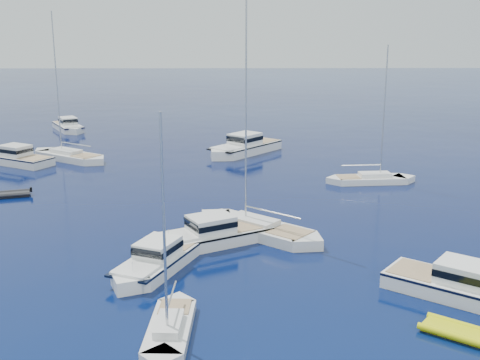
# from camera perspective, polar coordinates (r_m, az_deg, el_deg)

# --- Properties ---
(ground) EXTENTS (400.00, 400.00, 0.00)m
(ground) POSITION_cam_1_polar(r_m,az_deg,el_deg) (30.47, 2.71, -15.69)
(ground) COLOR navy
(ground) RESTS_ON ground
(motor_cruiser_right) EXTENTS (10.28, 8.96, 2.76)m
(motor_cruiser_right) POSITION_cam_1_polar(r_m,az_deg,el_deg) (37.64, 20.79, -10.53)
(motor_cruiser_right) COLOR white
(motor_cruiser_right) RESTS_ON ground
(motor_cruiser_left) EXTENTS (6.37, 9.85, 2.49)m
(motor_cruiser_left) POSITION_cam_1_polar(r_m,az_deg,el_deg) (39.59, -7.89, -8.42)
(motor_cruiser_left) COLOR white
(motor_cruiser_left) RESTS_ON ground
(motor_cruiser_centre) EXTENTS (10.53, 7.72, 2.70)m
(motor_cruiser_centre) POSITION_cam_1_polar(r_m,az_deg,el_deg) (43.59, -3.00, -6.11)
(motor_cruiser_centre) COLOR silver
(motor_cruiser_centre) RESTS_ON ground
(motor_cruiser_far_l) EXTENTS (10.78, 7.99, 2.77)m
(motor_cruiser_far_l) POSITION_cam_1_polar(r_m,az_deg,el_deg) (73.34, -20.58, 1.48)
(motor_cruiser_far_l) COLOR silver
(motor_cruiser_far_l) RESTS_ON ground
(motor_cruiser_distant) EXTENTS (10.70, 11.67, 3.19)m
(motor_cruiser_distant) POSITION_cam_1_polar(r_m,az_deg,el_deg) (74.08, 0.34, 2.53)
(motor_cruiser_distant) COLOR white
(motor_cruiser_distant) RESTS_ON ground
(motor_cruiser_horizon) EXTENTS (7.26, 9.93, 2.55)m
(motor_cruiser_horizon) POSITION_cam_1_polar(r_m,az_deg,el_deg) (94.21, -15.94, 4.55)
(motor_cruiser_horizon) COLOR silver
(motor_cruiser_horizon) RESTS_ON ground
(sailboat_fore) EXTENTS (2.44, 8.23, 11.98)m
(sailboat_fore) POSITION_cam_1_polar(r_m,az_deg,el_deg) (31.90, -6.66, -14.30)
(sailboat_fore) COLOR silver
(sailboat_fore) RESTS_ON ground
(sailboat_mid_r) EXTENTS (11.24, 10.14, 17.70)m
(sailboat_mid_r) POSITION_cam_1_polar(r_m,az_deg,el_deg) (45.62, 1.73, -5.15)
(sailboat_mid_r) COLOR silver
(sailboat_mid_r) RESTS_ON ground
(sailboat_centre) EXTENTS (9.73, 3.22, 14.06)m
(sailboat_centre) POSITION_cam_1_polar(r_m,az_deg,el_deg) (61.70, 12.30, -0.24)
(sailboat_centre) COLOR white
(sailboat_centre) RESTS_ON ground
(sailboat_far_l) EXTENTS (11.62, 9.30, 17.56)m
(sailboat_far_l) POSITION_cam_1_polar(r_m,az_deg,el_deg) (73.54, -15.91, 1.88)
(sailboat_far_l) COLOR silver
(sailboat_far_l) RESTS_ON ground
(tender_yellow) EXTENTS (4.40, 4.07, 0.95)m
(tender_yellow) POSITION_cam_1_polar(r_m,az_deg,el_deg) (33.42, 20.03, -13.73)
(tender_yellow) COLOR #DCE20D
(tender_yellow) RESTS_ON ground
(tender_grey_far) EXTENTS (3.65, 2.69, 0.95)m
(tender_grey_far) POSITION_cam_1_polar(r_m,az_deg,el_deg) (59.31, -20.76, -1.46)
(tender_grey_far) COLOR black
(tender_grey_far) RESTS_ON ground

